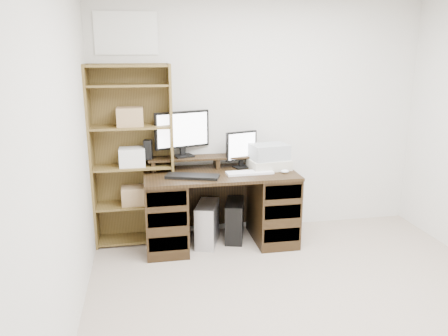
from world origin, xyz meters
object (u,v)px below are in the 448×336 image
object	(u,v)px
monitor_small	(241,148)
tower_black	(235,220)
desk	(220,207)
tower_silver	(207,224)
printer	(269,164)
monitor_wide	(182,131)
bookshelf	(132,155)

from	to	relation	value
monitor_small	tower_black	bearing A→B (deg)	-150.61
desk	tower_black	bearing A→B (deg)	21.09
monitor_small	desk	bearing A→B (deg)	-165.63
tower_silver	printer	bearing A→B (deg)	21.42
monitor_wide	tower_black	world-z (taller)	monitor_wide
desk	tower_silver	xyz separation A→B (m)	(-0.13, 0.00, -0.17)
bookshelf	tower_silver	bearing A→B (deg)	-16.31
monitor_small	printer	bearing A→B (deg)	-38.64
monitor_wide	bookshelf	xyz separation A→B (m)	(-0.51, -0.04, -0.21)
monitor_small	tower_black	distance (m)	0.76
monitor_wide	printer	size ratio (longest dim) A/B	1.43
bookshelf	desk	bearing A→B (deg)	-14.06
desk	bookshelf	xyz separation A→B (m)	(-0.85, 0.21, 0.53)
desk	tower_silver	bearing A→B (deg)	178.65
monitor_wide	tower_black	size ratio (longest dim) A/B	1.27
printer	desk	bearing A→B (deg)	-179.99
desk	tower_silver	world-z (taller)	desk
printer	tower_black	world-z (taller)	printer
monitor_wide	printer	xyz separation A→B (m)	(0.86, -0.20, -0.33)
tower_silver	tower_black	bearing A→B (deg)	28.75
tower_black	tower_silver	bearing A→B (deg)	-153.46
monitor_small	tower_silver	xyz separation A→B (m)	(-0.38, -0.15, -0.74)
printer	tower_silver	bearing A→B (deg)	178.61
monitor_wide	tower_silver	xyz separation A→B (m)	(0.21, -0.25, -0.91)
printer	tower_black	distance (m)	0.69
desk	tower_silver	distance (m)	0.22
monitor_wide	bookshelf	size ratio (longest dim) A/B	0.31
monitor_small	tower_silver	distance (m)	0.85
desk	monitor_small	distance (m)	0.64
desk	bookshelf	bearing A→B (deg)	165.94
monitor_wide	desk	bearing A→B (deg)	-54.62
monitor_small	tower_silver	world-z (taller)	monitor_small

